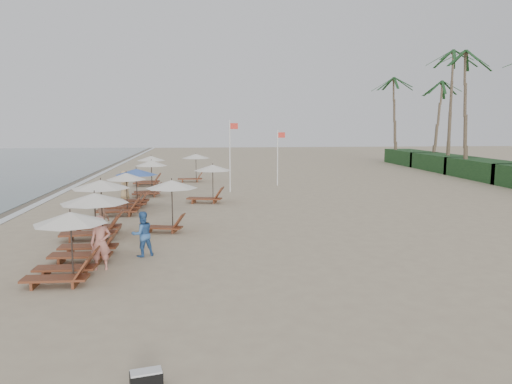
{
  "coord_description": "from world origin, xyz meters",
  "views": [
    {
      "loc": [
        -1.5,
        -16.77,
        4.63
      ],
      "look_at": [
        1.0,
        6.91,
        1.3
      ],
      "focal_mm": 34.3,
      "sensor_mm": 36.0,
      "label": 1
    }
  ],
  "objects": [
    {
      "name": "inland_station_2",
      "position": [
        -2.39,
        22.69,
        1.39
      ],
      "size": [
        2.65,
        2.24,
        2.22
      ],
      "color": "maroon",
      "rests_on": "ground"
    },
    {
      "name": "lounger_station_1",
      "position": [
        -5.52,
        0.25,
        1.12
      ],
      "size": [
        2.67,
        2.32,
        2.28
      ],
      "color": "maroon",
      "rests_on": "ground"
    },
    {
      "name": "beachgoer_near",
      "position": [
        -4.83,
        -1.15,
        0.87
      ],
      "size": [
        0.66,
        0.46,
        1.75
      ],
      "primitive_type": "imported",
      "rotation": [
        0.0,
        0.0,
        0.06
      ],
      "color": "#B77163",
      "rests_on": "ground"
    },
    {
      "name": "beachgoer_mid_b",
      "position": [
        -5.92,
        4.79,
        0.79
      ],
      "size": [
        1.02,
        1.17,
        1.57
      ],
      "primitive_type": "imported",
      "rotation": [
        0.0,
        0.0,
        2.11
      ],
      "color": "#875C44",
      "rests_on": "ground"
    },
    {
      "name": "foam_line",
      "position": [
        -11.2,
        10.0,
        0.01
      ],
      "size": [
        0.5,
        140.0,
        0.02
      ],
      "primitive_type": "cube",
      "color": "white",
      "rests_on": "ground"
    },
    {
      "name": "beachgoer_far_b",
      "position": [
        -6.45,
        13.91,
        0.89
      ],
      "size": [
        0.66,
        0.93,
        1.77
      ],
      "primitive_type": "imported",
      "rotation": [
        0.0,
        0.0,
        1.45
      ],
      "color": "tan",
      "rests_on": "ground"
    },
    {
      "name": "lounger_station_0",
      "position": [
        -5.64,
        -2.23,
        1.06
      ],
      "size": [
        2.43,
        2.14,
        2.08
      ],
      "color": "maroon",
      "rests_on": "ground"
    },
    {
      "name": "lounger_station_4",
      "position": [
        -5.56,
        11.03,
        1.08
      ],
      "size": [
        2.67,
        2.35,
        2.14
      ],
      "color": "maroon",
      "rests_on": "ground"
    },
    {
      "name": "lounger_station_3",
      "position": [
        -5.8,
        8.68,
        0.95
      ],
      "size": [
        2.56,
        2.04,
        2.14
      ],
      "color": "maroon",
      "rests_on": "ground"
    },
    {
      "name": "lounger_station_6",
      "position": [
        -5.74,
        20.6,
        1.09
      ],
      "size": [
        2.48,
        2.1,
        2.23
      ],
      "color": "maroon",
      "rests_on": "ground"
    },
    {
      "name": "lounger_station_5",
      "position": [
        -5.1,
        15.04,
        1.17
      ],
      "size": [
        2.35,
        2.05,
        2.3
      ],
      "color": "maroon",
      "rests_on": "ground"
    },
    {
      "name": "flag_pole_near",
      "position": [
        0.25,
        16.34,
        2.69
      ],
      "size": [
        0.6,
        0.08,
        4.87
      ],
      "color": "silver",
      "rests_on": "ground"
    },
    {
      "name": "inland_station_1",
      "position": [
        -1.26,
        12.03,
        1.34
      ],
      "size": [
        2.78,
        2.24,
        2.22
      ],
      "color": "maroon",
      "rests_on": "ground"
    },
    {
      "name": "duffel_bag",
      "position": [
        -2.58,
        -8.52,
        0.16
      ],
      "size": [
        0.61,
        0.4,
        0.32
      ],
      "color": "black",
      "rests_on": "ground"
    },
    {
      "name": "lounger_station_2",
      "position": [
        -6.01,
        3.54,
        1.1
      ],
      "size": [
        2.82,
        2.35,
        2.36
      ],
      "color": "maroon",
      "rests_on": "ground"
    },
    {
      "name": "ground",
      "position": [
        0.0,
        0.0,
        0.0
      ],
      "size": [
        160.0,
        160.0,
        0.0
      ],
      "primitive_type": "plane",
      "color": "tan",
      "rests_on": "ground"
    },
    {
      "name": "inland_station_0",
      "position": [
        -3.07,
        4.29,
        1.49
      ],
      "size": [
        2.54,
        2.24,
        2.22
      ],
      "color": "maroon",
      "rests_on": "ground"
    },
    {
      "name": "flag_pole_far",
      "position": [
        3.99,
        19.44,
        2.34
      ],
      "size": [
        0.6,
        0.08,
        4.2
      ],
      "color": "silver",
      "rests_on": "ground"
    },
    {
      "name": "beachgoer_mid_a",
      "position": [
        -3.71,
        0.31,
        0.8
      ],
      "size": [
        0.97,
        0.89,
        1.6
      ],
      "primitive_type": "imported",
      "rotation": [
        0.0,
        0.0,
        3.61
      ],
      "color": "#34619E",
      "rests_on": "ground"
    }
  ]
}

